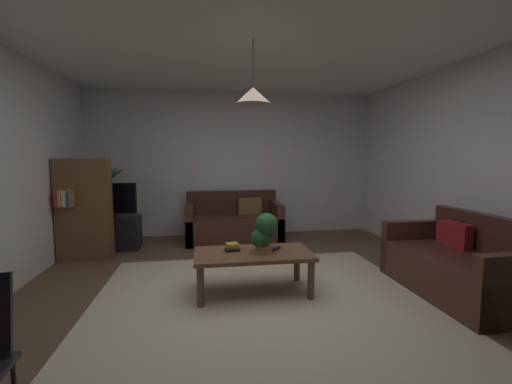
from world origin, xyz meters
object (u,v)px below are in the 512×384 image
(book_on_table_1, at_px, (233,247))
(pendant_lamp, at_px, (253,95))
(coffee_table, at_px, (253,258))
(tv, at_px, (107,200))
(book_on_table_2, at_px, (232,245))
(potted_plant_on_table, at_px, (264,232))
(couch_under_window, at_px, (234,224))
(potted_palm_corner, at_px, (106,206))
(remote_on_table_0, at_px, (275,249))
(bookshelf_corner, at_px, (84,209))
(couch_right_side, at_px, (460,268))
(tv_stand, at_px, (109,233))
(book_on_table_0, at_px, (232,250))

(book_on_table_1, distance_m, pendant_lamp, 1.57)
(coffee_table, xyz_separation_m, pendant_lamp, (-0.00, 0.00, 1.66))
(tv, bearing_deg, book_on_table_2, -47.62)
(potted_plant_on_table, bearing_deg, couch_under_window, 92.62)
(book_on_table_2, distance_m, potted_plant_on_table, 0.37)
(book_on_table_1, distance_m, potted_palm_corner, 3.02)
(tv, bearing_deg, pendant_lamp, -45.52)
(remote_on_table_0, bearing_deg, bookshelf_corner, -167.26)
(couch_right_side, height_order, coffee_table, couch_right_side)
(book_on_table_2, relative_size, pendant_lamp, 0.19)
(remote_on_table_0, relative_size, pendant_lamp, 0.26)
(potted_palm_corner, bearing_deg, couch_under_window, -4.58)
(tv_stand, bearing_deg, remote_on_table_0, -41.75)
(couch_right_side, relative_size, pendant_lamp, 2.43)
(book_on_table_1, bearing_deg, potted_plant_on_table, -20.23)
(book_on_table_1, bearing_deg, potted_palm_corner, 128.84)
(book_on_table_1, distance_m, bookshelf_corner, 2.40)
(book_on_table_1, relative_size, potted_palm_corner, 0.10)
(couch_right_side, relative_size, tv, 1.80)
(tv, distance_m, bookshelf_corner, 0.52)
(tv_stand, bearing_deg, book_on_table_2, -47.95)
(couch_right_side, xyz_separation_m, book_on_table_0, (-2.33, 0.43, 0.18))
(remote_on_table_0, distance_m, tv, 2.93)
(tv, bearing_deg, coffee_table, -45.52)
(bookshelf_corner, bearing_deg, book_on_table_0, -36.62)
(book_on_table_0, height_order, bookshelf_corner, bookshelf_corner)
(couch_under_window, xyz_separation_m, potted_palm_corner, (-2.10, 0.17, 0.33))
(couch_right_side, distance_m, potted_plant_on_table, 2.07)
(book_on_table_2, relative_size, potted_palm_corner, 0.09)
(potted_palm_corner, bearing_deg, book_on_table_2, -51.41)
(tv_stand, bearing_deg, book_on_table_1, -47.66)
(potted_plant_on_table, xyz_separation_m, tv, (-2.05, 2.01, 0.12))
(remote_on_table_0, relative_size, tv_stand, 0.18)
(couch_under_window, relative_size, potted_palm_corner, 1.13)
(couch_right_side, relative_size, potted_palm_corner, 1.09)
(remote_on_table_0, relative_size, potted_palm_corner, 0.11)
(book_on_table_1, bearing_deg, pendant_lamp, -23.51)
(book_on_table_0, height_order, book_on_table_2, book_on_table_2)
(book_on_table_1, xyz_separation_m, potted_plant_on_table, (0.31, -0.11, 0.17))
(coffee_table, xyz_separation_m, tv_stand, (-1.94, 2.00, -0.12))
(couch_right_side, bearing_deg, remote_on_table_0, -102.41)
(tv, bearing_deg, couch_under_window, 8.43)
(tv, height_order, potted_palm_corner, potted_palm_corner)
(potted_palm_corner, bearing_deg, book_on_table_0, -51.51)
(book_on_table_2, xyz_separation_m, potted_palm_corner, (-1.88, 2.35, 0.10))
(couch_under_window, relative_size, potted_plant_on_table, 3.81)
(couch_under_window, xyz_separation_m, book_on_table_1, (-0.21, -2.18, 0.20))
(tv_stand, height_order, potted_palm_corner, potted_palm_corner)
(book_on_table_1, height_order, potted_plant_on_table, potted_plant_on_table)
(coffee_table, xyz_separation_m, book_on_table_0, (-0.21, 0.07, 0.08))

